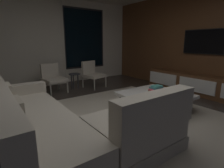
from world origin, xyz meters
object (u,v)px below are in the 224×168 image
Objects in this scene: sectional_couch at (60,126)px; accent_chair_by_curtain at (53,77)px; coffee_table at (155,102)px; mounted_tv at (204,42)px; accent_chair_near_window at (92,73)px; book_stack_on_coffee_table at (156,89)px; media_console at (202,86)px; side_stool at (74,76)px.

sectional_couch is 3.21× the size of accent_chair_by_curtain.
mounted_tv is (1.98, 0.20, 1.16)m from coffee_table.
sectional_couch is at bearing -127.07° from accent_chair_near_window.
book_stack_on_coffee_table reaches higher than coffee_table.
book_stack_on_coffee_table is 0.10× the size of media_console.
media_console reaches higher than side_stool.
sectional_couch is at bearing -178.30° from media_console.
media_console is at bearing -132.49° from mounted_tv.
side_stool is at bearing 133.38° from media_console.
book_stack_on_coffee_table is 2.50m from side_stool.
sectional_couch is at bearing -175.51° from mounted_tv.
sectional_couch is 3.21× the size of accent_chair_near_window.
side_stool reaches higher than coffee_table.
media_console is (3.75, 0.11, -0.04)m from sectional_couch.
media_console reaches higher than book_stack_on_coffee_table.
accent_chair_by_curtain is at bearing 118.69° from book_stack_on_coffee_table.
book_stack_on_coffee_table is at bearing 176.05° from media_console.
accent_chair_by_curtain is 0.25× the size of media_console.
side_stool is at bearing 62.22° from sectional_couch.
mounted_tv is (0.18, 0.20, 1.10)m from media_console.
accent_chair_near_window is 0.25× the size of media_console.
media_console is at bearing -40.51° from accent_chair_by_curtain.
mounted_tv is at bearing 2.61° from book_stack_on_coffee_table.
accent_chair_by_curtain is at bearing 73.89° from sectional_couch.
mounted_tv reaches higher than media_console.
media_console is at bearing 0.06° from coffee_table.
book_stack_on_coffee_table is at bearing -177.39° from mounted_tv.
accent_chair_by_curtain is (-1.33, 2.43, 0.02)m from book_stack_on_coffee_table.
accent_chair_by_curtain is 1.70× the size of side_stool.
sectional_couch reaches higher than book_stack_on_coffee_table.
accent_chair_by_curtain is at bearing 143.39° from mounted_tv.
accent_chair_near_window is (-0.02, 2.44, 0.25)m from coffee_table.
side_stool is 3.45m from media_console.
media_console is 2.89× the size of mounted_tv.
accent_chair_near_window is at bearing 90.51° from coffee_table.
coffee_table is (1.95, 0.11, -0.10)m from sectional_couch.
sectional_couch is at bearing -117.78° from side_stool.
coffee_table is 2.46m from accent_chair_near_window.
accent_chair_by_curtain is 0.73× the size of mounted_tv.
sectional_couch is 2.33× the size of mounted_tv.
mounted_tv is (3.16, -2.35, 0.92)m from accent_chair_by_curtain.
accent_chair_near_window is at bearing -5.22° from accent_chair_by_curtain.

